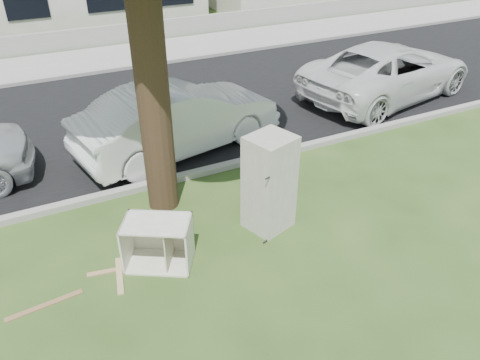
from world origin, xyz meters
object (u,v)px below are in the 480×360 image
car_center (178,118)px  car_right (388,71)px  fridge (269,183)px  cabinet (158,243)px

car_center → car_right: 6.17m
car_center → fridge: bearing=174.8°
fridge → car_right: 6.86m
fridge → cabinet: 2.01m
car_right → cabinet: bearing=105.1°
cabinet → car_right: car_right is taller
fridge → car_center: fridge is taller
cabinet → car_right: 8.62m
car_center → car_right: bearing=-97.8°
car_right → fridge: bearing=111.5°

